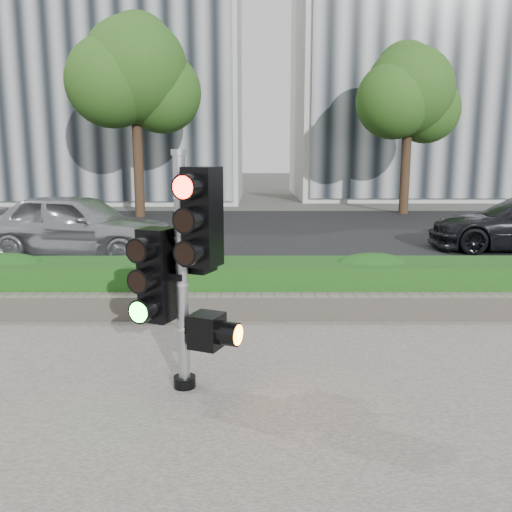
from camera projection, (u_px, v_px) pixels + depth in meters
name	position (u px, v px, depth m)	size (l,w,h in m)	color
ground	(281.00, 374.00, 5.78)	(120.00, 120.00, 0.00)	#51514C
road	(264.00, 235.00, 15.60)	(60.00, 13.00, 0.02)	black
curb	(272.00, 293.00, 8.86)	(60.00, 0.25, 0.12)	gray
stone_wall	(274.00, 306.00, 7.61)	(12.00, 0.32, 0.34)	gray
hedge	(273.00, 284.00, 8.21)	(12.00, 1.00, 0.68)	#358027
building_left	(79.00, 48.00, 26.95)	(16.00, 9.00, 15.00)	#B7B7B2
building_right	(463.00, 84.00, 29.25)	(18.00, 10.00, 12.00)	#B7B7B2
tree_left	(135.00, 75.00, 19.12)	(4.61, 4.03, 7.34)	black
tree_right	(408.00, 95.00, 20.24)	(4.10, 3.58, 6.53)	black
traffic_signal	(186.00, 260.00, 5.17)	(0.86, 0.73, 2.32)	black
car_silver	(77.00, 225.00, 12.07)	(1.71, 4.25, 1.45)	#9DA1A4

